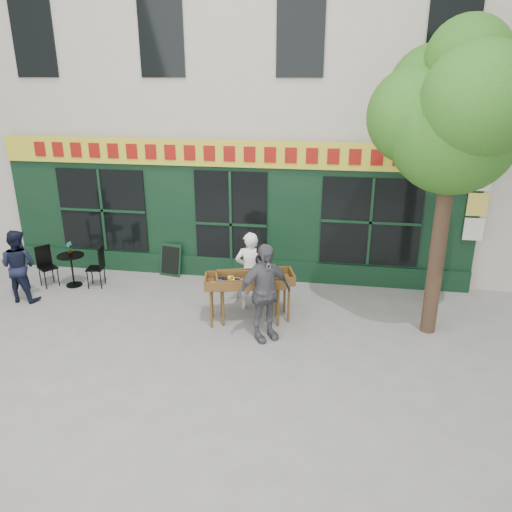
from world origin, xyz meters
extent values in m
plane|color=slate|center=(0.00, 0.00, 0.00)|extent=(80.00, 80.00, 0.00)
cube|color=beige|center=(0.00, 6.00, 5.00)|extent=(14.00, 7.00, 10.00)
cube|color=black|center=(0.00, 2.42, 1.60)|extent=(11.00, 0.16, 3.20)
cube|color=yellow|center=(0.00, 2.30, 3.00)|extent=(11.00, 0.06, 0.60)
cube|color=maroon|center=(0.00, 2.26, 3.00)|extent=(9.60, 0.03, 0.34)
cube|color=black|center=(0.00, 2.32, 0.25)|extent=(11.00, 0.10, 0.50)
cube|color=black|center=(0.00, 2.32, 1.35)|extent=(1.70, 0.05, 2.50)
cube|color=black|center=(-3.20, 2.32, 1.55)|extent=(2.20, 0.05, 2.00)
cube|color=black|center=(3.20, 2.32, 1.55)|extent=(2.20, 0.05, 2.00)
cube|color=silver|center=(5.40, 2.30, 1.50)|extent=(0.42, 0.02, 0.50)
cube|color=#E5D14C|center=(5.40, 2.30, 2.05)|extent=(0.42, 0.02, 0.50)
cube|color=silver|center=(5.40, 2.30, 2.60)|extent=(0.42, 0.02, 0.50)
cylinder|color=#382619|center=(4.30, 0.30, 1.80)|extent=(0.28, 0.28, 3.60)
sphere|color=#1D5513|center=(4.30, 0.30, 3.80)|extent=(2.20, 2.20, 2.20)
sphere|color=#1D5513|center=(5.00, 0.60, 4.10)|extent=(1.80, 1.80, 1.80)
sphere|color=#1D5513|center=(3.70, 0.50, 4.00)|extent=(1.70, 1.70, 1.70)
sphere|color=#1D5513|center=(4.50, -0.30, 4.30)|extent=(1.80, 1.80, 1.80)
sphere|color=#1D5513|center=(4.00, 0.90, 4.40)|extent=(1.60, 1.60, 1.60)
sphere|color=#1D5513|center=(4.40, 0.40, 4.90)|extent=(1.40, 1.40, 1.40)
cylinder|color=brown|center=(0.15, -0.28, 0.40)|extent=(0.05, 0.05, 0.80)
cylinder|color=brown|center=(1.42, -0.01, 0.40)|extent=(0.05, 0.05, 0.80)
cylinder|color=brown|center=(0.06, 0.15, 0.40)|extent=(0.05, 0.05, 0.80)
cylinder|color=brown|center=(1.33, 0.42, 0.40)|extent=(0.05, 0.05, 0.80)
cube|color=brown|center=(0.74, 0.07, 0.82)|extent=(1.59, 0.88, 0.05)
cube|color=brown|center=(0.80, -0.21, 0.90)|extent=(1.47, 0.36, 0.18)
cube|color=brown|center=(0.68, 0.36, 0.90)|extent=(1.47, 0.36, 0.18)
cube|color=brown|center=(0.74, 0.07, 0.88)|extent=(1.36, 0.67, 0.06)
imported|color=white|center=(0.74, 0.72, 0.84)|extent=(0.68, 0.52, 1.68)
cylinder|color=brown|center=(0.36, -0.17, 0.40)|extent=(0.05, 0.05, 0.80)
cylinder|color=brown|center=(1.60, 0.21, 0.40)|extent=(0.05, 0.05, 0.80)
cylinder|color=brown|center=(0.23, 0.25, 0.40)|extent=(0.05, 0.05, 0.80)
cylinder|color=brown|center=(1.47, 0.63, 0.40)|extent=(0.05, 0.05, 0.80)
cube|color=brown|center=(0.92, 0.23, 0.82)|extent=(1.60, 0.99, 0.05)
cube|color=brown|center=(1.00, -0.04, 0.90)|extent=(1.45, 0.48, 0.18)
cube|color=brown|center=(0.83, 0.51, 0.90)|extent=(1.45, 0.48, 0.18)
cube|color=brown|center=(0.92, 0.23, 0.88)|extent=(1.36, 0.76, 0.06)
imported|color=#505054|center=(1.22, -0.52, 0.93)|extent=(1.15, 1.02, 1.87)
cylinder|color=black|center=(-3.55, 1.20, 0.02)|extent=(0.36, 0.36, 0.03)
cylinder|color=black|center=(-3.55, 1.20, 0.38)|extent=(0.04, 0.04, 0.72)
cylinder|color=black|center=(-3.55, 1.20, 0.75)|extent=(0.60, 0.60, 0.03)
cube|color=black|center=(-4.10, 1.10, 0.45)|extent=(0.50, 0.50, 0.03)
cube|color=black|center=(-4.23, 1.20, 0.70)|extent=(0.24, 0.31, 0.50)
cylinder|color=black|center=(-4.06, 0.89, 0.22)|extent=(0.02, 0.02, 0.44)
cylinder|color=black|center=(-3.89, 1.13, 0.22)|extent=(0.02, 0.02, 0.44)
cylinder|color=black|center=(-4.31, 1.06, 0.22)|extent=(0.02, 0.02, 0.44)
cylinder|color=black|center=(-4.13, 1.31, 0.22)|extent=(0.02, 0.02, 0.44)
cube|color=black|center=(-3.00, 1.25, 0.45)|extent=(0.41, 0.41, 0.03)
cube|color=black|center=(-2.83, 1.27, 0.70)|extent=(0.08, 0.36, 0.50)
cylinder|color=black|center=(-3.17, 1.37, 0.22)|extent=(0.02, 0.02, 0.44)
cylinder|color=black|center=(-3.12, 1.07, 0.22)|extent=(0.02, 0.02, 0.44)
cylinder|color=black|center=(-2.87, 1.42, 0.22)|extent=(0.02, 0.02, 0.44)
cylinder|color=black|center=(-2.83, 1.12, 0.22)|extent=(0.02, 0.02, 0.44)
imported|color=gray|center=(-3.55, 1.20, 0.93)|extent=(0.20, 0.17, 0.32)
imported|color=black|center=(-4.25, 0.30, 0.80)|extent=(0.79, 0.62, 1.60)
cube|color=black|center=(-1.51, 2.20, 0.40)|extent=(0.59, 0.29, 0.79)
cube|color=black|center=(-1.51, 2.18, 0.40)|extent=(0.48, 0.26, 0.65)
camera|label=1|loc=(2.43, -8.71, 4.68)|focal=35.00mm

